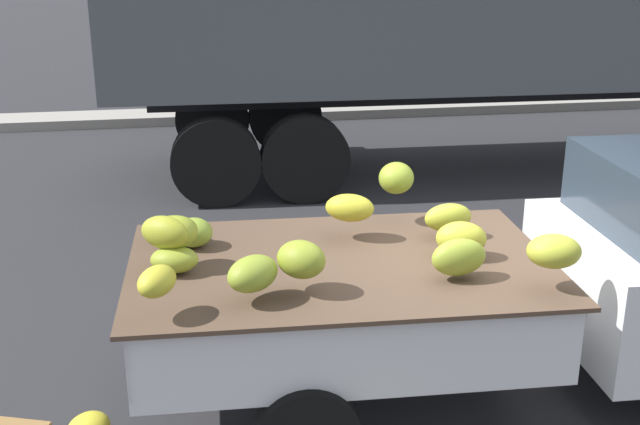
% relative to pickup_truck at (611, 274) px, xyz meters
% --- Properties ---
extents(ground, '(220.00, 220.00, 0.00)m').
position_rel_pickup_truck_xyz_m(ground, '(-0.80, 0.29, -0.89)').
color(ground, '#28282B').
extents(curb_strip, '(80.00, 0.80, 0.16)m').
position_rel_pickup_truck_xyz_m(curb_strip, '(-0.80, 9.36, -0.81)').
color(curb_strip, gray).
rests_on(curb_strip, ground).
extents(pickup_truck, '(5.02, 1.96, 1.70)m').
position_rel_pickup_truck_xyz_m(pickup_truck, '(0.00, 0.00, 0.00)').
color(pickup_truck, white).
rests_on(pickup_truck, ground).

